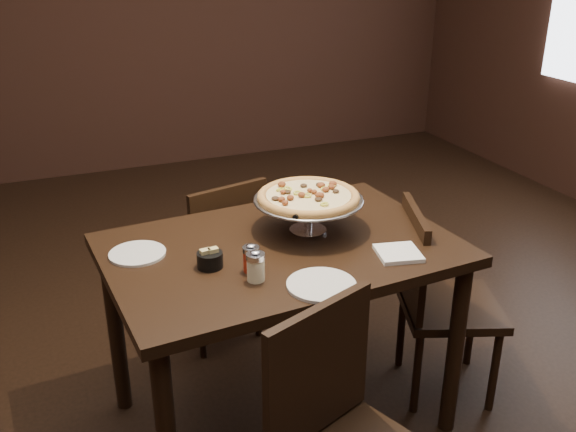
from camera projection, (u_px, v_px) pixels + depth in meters
name	position (u px, v px, depth m)	size (l,w,h in m)	color
room	(310.00, 86.00, 2.35)	(6.04, 7.04, 2.84)	black
dining_table	(281.00, 270.00, 2.50)	(1.37, 0.97, 0.82)	black
pizza_stand	(308.00, 197.00, 2.51)	(0.44, 0.44, 0.18)	silver
parmesan_shaker	(256.00, 266.00, 2.18)	(0.07, 0.07, 0.11)	#F2EABC
pepper_flake_shaker	(251.00, 258.00, 2.24)	(0.06, 0.06, 0.11)	maroon
packet_caddy	(210.00, 259.00, 2.28)	(0.09, 0.09, 0.07)	black
napkin_stack	(398.00, 253.00, 2.37)	(0.15, 0.15, 0.02)	white
plate_left	(137.00, 254.00, 2.37)	(0.21, 0.21, 0.01)	silver
plate_near	(321.00, 285.00, 2.16)	(0.24, 0.24, 0.01)	silver
serving_spatula	(302.00, 212.00, 2.38)	(0.17, 0.17, 0.02)	silver
chair_far	(219.00, 255.00, 3.14)	(0.49, 0.49, 0.87)	black
chair_side	(436.00, 295.00, 2.77)	(0.53, 0.53, 0.88)	black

